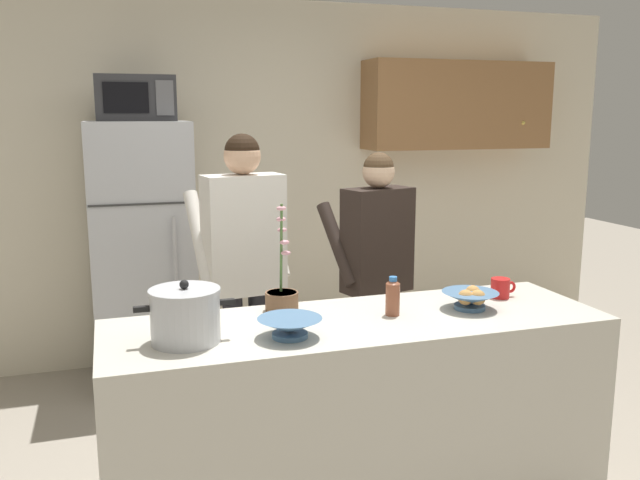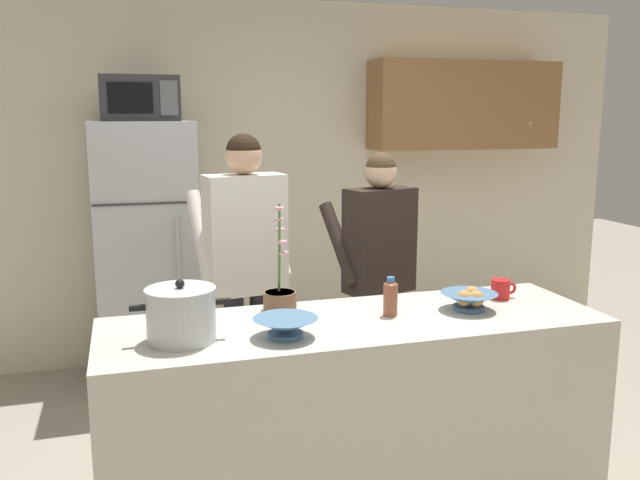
% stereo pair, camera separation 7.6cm
% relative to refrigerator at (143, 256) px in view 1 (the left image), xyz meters
% --- Properties ---
extents(back_wall_unit, '(6.00, 0.48, 2.60)m').
position_rel_refrigerator_xyz_m(back_wall_unit, '(1.05, 0.42, 0.51)').
color(back_wall_unit, beige).
rests_on(back_wall_unit, ground).
extents(kitchen_island, '(2.18, 0.68, 0.92)m').
position_rel_refrigerator_xyz_m(kitchen_island, '(0.81, -1.85, -0.41)').
color(kitchen_island, beige).
rests_on(kitchen_island, ground).
extents(refrigerator, '(0.64, 0.68, 1.75)m').
position_rel_refrigerator_xyz_m(refrigerator, '(0.00, 0.00, 0.00)').
color(refrigerator, '#B7BABF').
rests_on(refrigerator, ground).
extents(microwave, '(0.48, 0.37, 0.28)m').
position_rel_refrigerator_xyz_m(microwave, '(0.00, -0.02, 1.01)').
color(microwave, '#2D2D30').
rests_on(microwave, refrigerator).
extents(person_near_pot, '(0.56, 0.48, 1.69)m').
position_rel_refrigerator_xyz_m(person_near_pot, '(0.49, -0.91, 0.19)').
color(person_near_pot, black).
rests_on(person_near_pot, ground).
extents(person_by_sink, '(0.56, 0.51, 1.58)m').
position_rel_refrigerator_xyz_m(person_by_sink, '(1.28, -0.91, 0.10)').
color(person_by_sink, black).
rests_on(person_by_sink, ground).
extents(cooking_pot, '(0.39, 0.28, 0.25)m').
position_rel_refrigerator_xyz_m(cooking_pot, '(0.06, -1.92, 0.15)').
color(cooking_pot, silver).
rests_on(cooking_pot, kitchen_island).
extents(coffee_mug, '(0.13, 0.09, 0.10)m').
position_rel_refrigerator_xyz_m(coffee_mug, '(1.59, -1.73, 0.09)').
color(coffee_mug, red).
rests_on(coffee_mug, kitchen_island).
extents(bread_bowl, '(0.26, 0.26, 0.10)m').
position_rel_refrigerator_xyz_m(bread_bowl, '(1.34, -1.86, 0.10)').
color(bread_bowl, '#4C7299').
rests_on(bread_bowl, kitchen_island).
extents(empty_bowl, '(0.26, 0.26, 0.08)m').
position_rel_refrigerator_xyz_m(empty_bowl, '(0.46, -1.99, 0.09)').
color(empty_bowl, '#4C7299').
rests_on(empty_bowl, kitchen_island).
extents(bottle_near_edge, '(0.06, 0.06, 0.17)m').
position_rel_refrigerator_xyz_m(bottle_near_edge, '(0.97, -1.84, 0.13)').
color(bottle_near_edge, brown).
rests_on(bottle_near_edge, kitchen_island).
extents(potted_orchid, '(0.15, 0.15, 0.49)m').
position_rel_refrigerator_xyz_m(potted_orchid, '(0.52, -1.62, 0.12)').
color(potted_orchid, brown).
rests_on(potted_orchid, kitchen_island).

